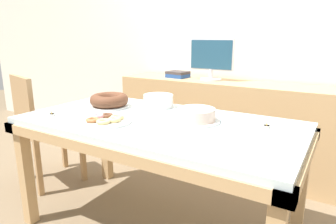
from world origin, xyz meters
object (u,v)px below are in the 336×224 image
at_px(book_stack, 178,74).
at_px(cake_chocolate_round, 196,116).
at_px(chair, 40,125).
at_px(plate_stack, 158,101).
at_px(pastry_platter, 106,120).
at_px(tealight_left_edge, 104,97).
at_px(computer_monitor, 211,60).
at_px(cake_golden_bundt, 109,101).
at_px(tealight_right_edge, 267,126).
at_px(tealight_centre, 52,115).

distance_m(book_stack, cake_chocolate_round, 1.27).
height_order(chair, plate_stack, chair).
bearing_deg(pastry_platter, tealight_left_edge, 133.62).
relative_size(book_stack, plate_stack, 1.02).
distance_m(computer_monitor, cake_golden_bundt, 1.11).
bearing_deg(book_stack, chair, -122.69).
distance_m(cake_golden_bundt, plate_stack, 0.35).
relative_size(chair, book_stack, 4.37).
bearing_deg(plate_stack, tealight_left_edge, 176.65).
bearing_deg(cake_chocolate_round, computer_monitor, 109.05).
bearing_deg(tealight_right_edge, pastry_platter, -155.66).
bearing_deg(plate_stack, book_stack, 110.49).
xyz_separation_m(tealight_centre, tealight_left_edge, (-0.10, 0.59, 0.00)).
relative_size(computer_monitor, pastry_platter, 1.41).
bearing_deg(tealight_centre, tealight_right_edge, 19.88).
height_order(book_stack, tealight_centre, book_stack).
bearing_deg(book_stack, plate_stack, -69.51).
relative_size(chair, plate_stack, 4.48).
xyz_separation_m(computer_monitor, cake_chocolate_round, (0.36, -1.05, -0.24)).
bearing_deg(plate_stack, cake_golden_bundt, -148.25).
xyz_separation_m(book_stack, cake_golden_bundt, (0.02, -1.03, -0.07)).
distance_m(pastry_platter, plate_stack, 0.49).
bearing_deg(tealight_right_edge, chair, -175.71).
distance_m(cake_chocolate_round, tealight_left_edge, 0.98).
relative_size(tealight_right_edge, tealight_left_edge, 1.00).
xyz_separation_m(cake_chocolate_round, tealight_right_edge, (0.39, 0.09, -0.03)).
bearing_deg(cake_chocolate_round, chair, -178.25).
height_order(cake_chocolate_round, tealight_right_edge, cake_chocolate_round).
height_order(plate_stack, tealight_left_edge, plate_stack).
bearing_deg(tealight_left_edge, cake_golden_bundt, -40.76).
bearing_deg(computer_monitor, chair, -133.99).
height_order(cake_golden_bundt, tealight_centre, cake_golden_bundt).
bearing_deg(pastry_platter, cake_golden_bundt, 128.91).
distance_m(pastry_platter, tealight_left_edge, 0.72).
distance_m(plate_stack, tealight_centre, 0.71).
bearing_deg(plate_stack, tealight_centre, -128.56).
height_order(computer_monitor, book_stack, computer_monitor).
xyz_separation_m(tealight_centre, tealight_right_edge, (1.23, 0.44, 0.00)).
height_order(book_stack, tealight_right_edge, book_stack).
height_order(computer_monitor, tealight_centre, computer_monitor).
bearing_deg(cake_golden_bundt, computer_monitor, 72.03).
bearing_deg(cake_chocolate_round, tealight_right_edge, 13.41).
height_order(computer_monitor, cake_chocolate_round, computer_monitor).
bearing_deg(cake_golden_bundt, book_stack, 91.06).
distance_m(chair, tealight_right_edge, 1.82).
bearing_deg(tealight_centre, cake_golden_bundt, 68.49).
relative_size(book_stack, tealight_centre, 5.37).
relative_size(plate_stack, tealight_right_edge, 5.25).
height_order(cake_golden_bundt, pastry_platter, cake_golden_bundt).
distance_m(tealight_centre, tealight_left_edge, 0.60).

